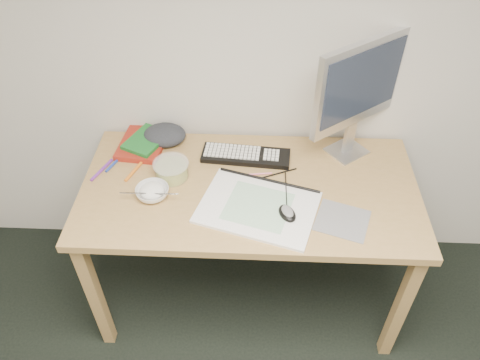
{
  "coord_description": "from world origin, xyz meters",
  "views": [
    {
      "loc": [
        -0.26,
        0.03,
        2.09
      ],
      "look_at": [
        -0.32,
        1.38,
        0.83
      ],
      "focal_mm": 35.0,
      "sensor_mm": 36.0,
      "label": 1
    }
  ],
  "objects_px": {
    "monitor": "(359,87)",
    "desk": "(249,201)",
    "keyboard": "(246,156)",
    "rice_bowl": "(152,192)",
    "sketchpad": "(258,207)"
  },
  "relations": [
    {
      "from": "desk",
      "to": "sketchpad",
      "type": "distance_m",
      "value": 0.16
    },
    {
      "from": "desk",
      "to": "rice_bowl",
      "type": "xyz_separation_m",
      "value": [
        -0.39,
        -0.07,
        0.1
      ]
    },
    {
      "from": "keyboard",
      "to": "rice_bowl",
      "type": "relative_size",
      "value": 2.88
    },
    {
      "from": "desk",
      "to": "monitor",
      "type": "xyz_separation_m",
      "value": [
        0.43,
        0.25,
        0.42
      ]
    },
    {
      "from": "keyboard",
      "to": "monitor",
      "type": "relative_size",
      "value": 0.72
    },
    {
      "from": "sketchpad",
      "to": "rice_bowl",
      "type": "distance_m",
      "value": 0.43
    },
    {
      "from": "monitor",
      "to": "rice_bowl",
      "type": "height_order",
      "value": "monitor"
    },
    {
      "from": "sketchpad",
      "to": "keyboard",
      "type": "height_order",
      "value": "keyboard"
    },
    {
      "from": "keyboard",
      "to": "rice_bowl",
      "type": "distance_m",
      "value": 0.45
    },
    {
      "from": "keyboard",
      "to": "monitor",
      "type": "height_order",
      "value": "monitor"
    },
    {
      "from": "desk",
      "to": "rice_bowl",
      "type": "height_order",
      "value": "rice_bowl"
    },
    {
      "from": "keyboard",
      "to": "monitor",
      "type": "xyz_separation_m",
      "value": [
        0.45,
        0.06,
        0.32
      ]
    },
    {
      "from": "desk",
      "to": "rice_bowl",
      "type": "distance_m",
      "value": 0.41
    },
    {
      "from": "desk",
      "to": "monitor",
      "type": "height_order",
      "value": "monitor"
    },
    {
      "from": "monitor",
      "to": "desk",
      "type": "bearing_deg",
      "value": 172.63
    }
  ]
}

